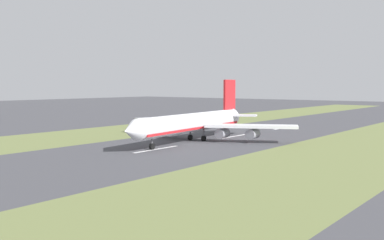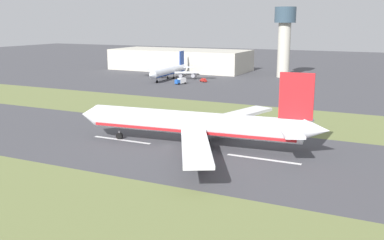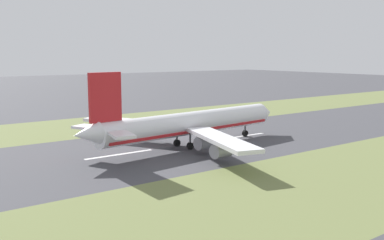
# 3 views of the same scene
# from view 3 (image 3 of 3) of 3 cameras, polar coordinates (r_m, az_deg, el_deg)

# --- Properties ---
(ground_plane) EXTENTS (800.00, 800.00, 0.00)m
(ground_plane) POSITION_cam_3_polar(r_m,az_deg,el_deg) (124.23, 1.33, -2.82)
(ground_plane) COLOR #424247
(grass_median_west) EXTENTS (40.00, 600.00, 0.01)m
(grass_median_west) POSITION_cam_3_polar(r_m,az_deg,el_deg) (161.54, -8.53, -0.28)
(grass_median_west) COLOR olive
(grass_median_west) RESTS_ON ground
(grass_median_east) EXTENTS (40.00, 600.00, 0.01)m
(grass_median_east) POSITION_cam_3_polar(r_m,az_deg,el_deg) (93.91, 18.61, -6.99)
(grass_median_east) COLOR olive
(grass_median_east) RESTS_ON ground
(centreline_dash_mid) EXTENTS (1.20, 18.00, 0.01)m
(centreline_dash_mid) POSITION_cam_3_polar(r_m,az_deg,el_deg) (110.66, -9.21, -4.33)
(centreline_dash_mid) COLOR silver
(centreline_dash_mid) RESTS_ON ground
(centreline_dash_far) EXTENTS (1.20, 18.00, 0.01)m
(centreline_dash_far) POSITION_cam_3_polar(r_m,az_deg,el_deg) (133.41, 6.22, -2.08)
(centreline_dash_far) COLOR silver
(centreline_dash_far) RESTS_ON ground
(airplane_main_jet) EXTENTS (63.81, 67.21, 20.20)m
(airplane_main_jet) POSITION_cam_3_polar(r_m,az_deg,el_deg) (116.45, -0.69, -0.57)
(airplane_main_jet) COLOR white
(airplane_main_jet) RESTS_ON ground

